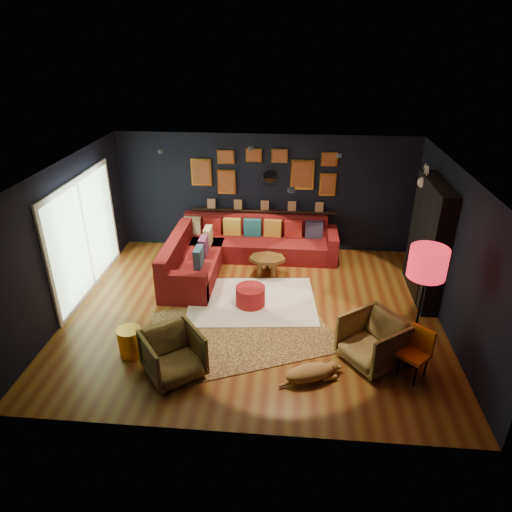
# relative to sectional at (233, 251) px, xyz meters

# --- Properties ---
(floor) EXTENTS (6.50, 6.50, 0.00)m
(floor) POSITION_rel_sectional_xyz_m (0.61, -1.81, -0.32)
(floor) COLOR brown
(floor) RESTS_ON ground
(room_walls) EXTENTS (6.50, 6.50, 6.50)m
(room_walls) POSITION_rel_sectional_xyz_m (0.61, -1.81, 1.27)
(room_walls) COLOR black
(room_walls) RESTS_ON ground
(sectional) EXTENTS (3.41, 2.69, 0.86)m
(sectional) POSITION_rel_sectional_xyz_m (0.00, 0.00, 0.00)
(sectional) COLOR maroon
(sectional) RESTS_ON ground
(ledge) EXTENTS (3.20, 0.12, 0.04)m
(ledge) POSITION_rel_sectional_xyz_m (0.61, 0.87, 0.60)
(ledge) COLOR black
(ledge) RESTS_ON room_walls
(gallery_wall) EXTENTS (3.15, 0.04, 1.02)m
(gallery_wall) POSITION_rel_sectional_xyz_m (0.60, 0.91, 1.48)
(gallery_wall) COLOR gold
(gallery_wall) RESTS_ON room_walls
(sunburst_mirror) EXTENTS (0.47, 0.16, 0.47)m
(sunburst_mirror) POSITION_rel_sectional_xyz_m (0.71, 0.91, 1.38)
(sunburst_mirror) COLOR silver
(sunburst_mirror) RESTS_ON room_walls
(fireplace) EXTENTS (0.31, 1.60, 2.20)m
(fireplace) POSITION_rel_sectional_xyz_m (3.71, -0.91, 0.70)
(fireplace) COLOR black
(fireplace) RESTS_ON ground
(deer_head) EXTENTS (0.50, 0.28, 0.45)m
(deer_head) POSITION_rel_sectional_xyz_m (3.75, -0.41, 1.73)
(deer_head) COLOR white
(deer_head) RESTS_ON fireplace
(sliding_door) EXTENTS (0.06, 2.80, 2.20)m
(sliding_door) POSITION_rel_sectional_xyz_m (-2.60, -1.21, 0.78)
(sliding_door) COLOR white
(sliding_door) RESTS_ON ground
(ceiling_spots) EXTENTS (3.30, 2.50, 0.06)m
(ceiling_spots) POSITION_rel_sectional_xyz_m (0.61, -1.01, 2.24)
(ceiling_spots) COLOR black
(ceiling_spots) RESTS_ON room_walls
(shag_rug) EXTENTS (2.48, 1.91, 0.03)m
(shag_rug) POSITION_rel_sectional_xyz_m (0.55, -1.49, -0.31)
(shag_rug) COLOR white
(shag_rug) RESTS_ON ground
(leopard_rug) EXTENTS (3.38, 2.95, 0.02)m
(leopard_rug) POSITION_rel_sectional_xyz_m (0.48, -2.43, -0.31)
(leopard_rug) COLOR tan
(leopard_rug) RESTS_ON ground
(coffee_table) EXTENTS (0.76, 0.57, 0.38)m
(coffee_table) POSITION_rel_sectional_xyz_m (0.76, -0.42, 0.01)
(coffee_table) COLOR brown
(coffee_table) RESTS_ON shag_rug
(pouf) EXTENTS (0.54, 0.54, 0.35)m
(pouf) POSITION_rel_sectional_xyz_m (0.54, -1.61, -0.12)
(pouf) COLOR maroon
(pouf) RESTS_ON shag_rug
(armchair_left) EXTENTS (1.05, 1.04, 0.79)m
(armchair_left) POSITION_rel_sectional_xyz_m (-0.39, -3.55, 0.07)
(armchair_left) COLOR tan
(armchair_left) RESTS_ON ground
(armchair_right) EXTENTS (1.10, 1.11, 0.84)m
(armchair_right) POSITION_rel_sectional_xyz_m (2.52, -3.01, 0.10)
(armchair_right) COLOR tan
(armchair_right) RESTS_ON ground
(gold_stool) EXTENTS (0.37, 0.37, 0.46)m
(gold_stool) POSITION_rel_sectional_xyz_m (-1.17, -3.17, -0.09)
(gold_stool) COLOR gold
(gold_stool) RESTS_ON ground
(orange_chair) EXTENTS (0.52, 0.52, 0.78)m
(orange_chair) POSITION_rel_sectional_xyz_m (3.09, -3.26, 0.14)
(orange_chair) COLOR black
(orange_chair) RESTS_ON ground
(floor_lamp) EXTENTS (0.52, 0.52, 1.91)m
(floor_lamp) POSITION_rel_sectional_xyz_m (3.11, -2.95, 1.30)
(floor_lamp) COLOR black
(floor_lamp) RESTS_ON ground
(dog) EXTENTS (1.12, 0.85, 0.32)m
(dog) POSITION_rel_sectional_xyz_m (1.58, -3.51, -0.15)
(dog) COLOR #AF7A40
(dog) RESTS_ON leopard_rug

